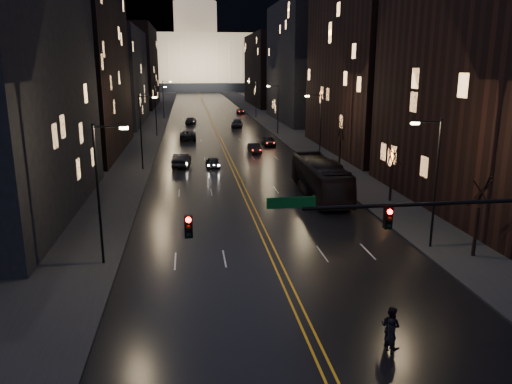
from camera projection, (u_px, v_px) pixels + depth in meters
name	position (u px, v px, depth m)	size (l,w,h in m)	color
ground	(310.00, 334.00, 23.59)	(900.00, 900.00, 0.00)	black
road	(206.00, 108.00, 148.45)	(20.00, 320.00, 0.02)	black
sidewalk_left	(158.00, 109.00, 146.61)	(8.00, 320.00, 0.16)	black
sidewalk_right	(252.00, 108.00, 150.26)	(8.00, 320.00, 0.16)	black
center_line	(206.00, 108.00, 148.44)	(0.62, 320.00, 0.01)	orange
building_left_mid	(73.00, 53.00, 69.27)	(12.00, 30.00, 28.00)	black
building_left_far	(113.00, 77.00, 106.76)	(12.00, 34.00, 20.00)	black
building_left_dist	(135.00, 67.00, 152.37)	(12.00, 40.00, 24.00)	black
building_right_near	(497.00, 70.00, 42.58)	(12.00, 26.00, 24.00)	black
building_right_tall	(375.00, 16.00, 69.68)	(12.00, 30.00, 38.00)	black
building_right_mid	(305.00, 63.00, 111.49)	(12.00, 34.00, 26.00)	black
building_right_dist	(270.00, 70.00, 158.09)	(12.00, 40.00, 22.00)	black
capitol	(196.00, 56.00, 259.49)	(90.00, 50.00, 58.50)	black
traffic_signal	(437.00, 226.00, 23.10)	(17.29, 0.45, 7.00)	black
streetlamp_right_near	(434.00, 177.00, 33.35)	(2.13, 0.25, 9.00)	black
streetlamp_left_near	(101.00, 187.00, 30.53)	(2.13, 0.25, 9.00)	black
streetlamp_right_mid	(319.00, 125.00, 62.17)	(2.13, 0.25, 9.00)	black
streetlamp_left_mid	(142.00, 128.00, 59.35)	(2.13, 0.25, 9.00)	black
streetlamp_right_far	(277.00, 107.00, 90.98)	(2.13, 0.25, 9.00)	black
streetlamp_left_far	(157.00, 108.00, 88.16)	(2.13, 0.25, 9.00)	black
streetlamp_right_dist	(255.00, 97.00, 119.80)	(2.13, 0.25, 9.00)	black
streetlamp_left_dist	(164.00, 97.00, 116.98)	(2.13, 0.25, 9.00)	black
tree_right_near	(480.00, 191.00, 31.85)	(2.40, 2.40, 6.65)	black
tree_right_mid	(393.00, 154.00, 45.30)	(2.40, 2.40, 6.65)	black
tree_right_far	(341.00, 132.00, 60.67)	(2.40, 2.40, 6.65)	black
bus	(320.00, 178.00, 48.02)	(3.03, 12.93, 3.60)	black
oncoming_car_a	(213.00, 162.00, 61.97)	(1.61, 3.99, 1.36)	black
oncoming_car_b	(182.00, 160.00, 62.63)	(1.81, 5.18, 1.71)	black
oncoming_car_c	(188.00, 135.00, 85.34)	(2.70, 5.86, 1.63)	black
oncoming_car_d	(191.00, 121.00, 108.34)	(2.11, 5.20, 1.51)	black
receding_car_a	(255.00, 148.00, 72.45)	(1.46, 4.18, 1.38)	black
receding_car_b	(268.00, 141.00, 78.72)	(1.80, 4.48, 1.53)	black
receding_car_c	(237.00, 124.00, 101.78)	(2.25, 5.53, 1.60)	black
receding_car_d	(241.00, 111.00, 132.21)	(2.19, 4.75, 1.32)	black
pedestrian_a	(391.00, 336.00, 21.87)	(0.61, 0.40, 1.66)	black
pedestrian_b	(391.00, 327.00, 22.34)	(0.94, 0.52, 1.94)	black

